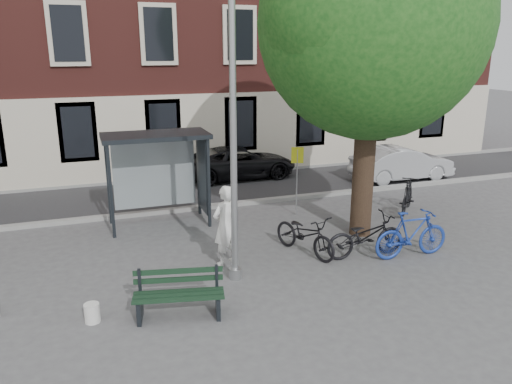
{
  "coord_description": "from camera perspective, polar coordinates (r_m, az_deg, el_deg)",
  "views": [
    {
      "loc": [
        -2.88,
        -9.53,
        4.85
      ],
      "look_at": [
        1.08,
        1.69,
        1.4
      ],
      "focal_mm": 35.0,
      "sensor_mm": 36.0,
      "label": 1
    }
  ],
  "objects": [
    {
      "name": "bus_shelter",
      "position": [
        14.13,
        -9.79,
        3.96
      ],
      "size": [
        2.85,
        1.45,
        2.62
      ],
      "color": "#1E2328",
      "rests_on": "ground"
    },
    {
      "name": "bench",
      "position": [
        9.58,
        -8.8,
        -11.72
      ],
      "size": [
        1.75,
        0.88,
        0.86
      ],
      "rotation": [
        0.0,
        0.0,
        -0.21
      ],
      "color": "#1E2328",
      "rests_on": "ground"
    },
    {
      "name": "curb_near",
      "position": [
        15.56,
        -7.83,
        -1.91
      ],
      "size": [
        40.0,
        0.25,
        0.12
      ],
      "primitive_type": "cube",
      "color": "gray",
      "rests_on": "ground"
    },
    {
      "name": "bike_a",
      "position": [
        12.23,
        12.39,
        -4.92
      ],
      "size": [
        2.02,
        0.74,
        1.05
      ],
      "primitive_type": "imported",
      "rotation": [
        0.0,
        0.0,
        1.55
      ],
      "color": "black",
      "rests_on": "ground"
    },
    {
      "name": "painter",
      "position": [
        11.43,
        -3.52,
        -3.84
      ],
      "size": [
        0.81,
        0.69,
        1.89
      ],
      "primitive_type": "imported",
      "rotation": [
        0.0,
        0.0,
        3.57
      ],
      "color": "white",
      "rests_on": "ground"
    },
    {
      "name": "lamppost",
      "position": [
        10.17,
        -2.58,
        4.43
      ],
      "size": [
        0.28,
        0.35,
        6.11
      ],
      "color": "#9EA0A3",
      "rests_on": "ground"
    },
    {
      "name": "bike_b",
      "position": [
        12.47,
        17.38,
        -4.61
      ],
      "size": [
        1.95,
        0.6,
        1.17
      ],
      "primitive_type": "imported",
      "rotation": [
        0.0,
        0.0,
        1.54
      ],
      "color": "#1B3898",
      "rests_on": "ground"
    },
    {
      "name": "bucket_c",
      "position": [
        9.85,
        -18.22,
        -13.0
      ],
      "size": [
        0.37,
        0.37,
        0.36
      ],
      "primitive_type": "cylinder",
      "rotation": [
        0.0,
        0.0,
        -0.41
      ],
      "color": "silver",
      "rests_on": "ground"
    },
    {
      "name": "bike_c",
      "position": [
        12.16,
        5.62,
        -4.82
      ],
      "size": [
        1.31,
        2.06,
        1.02
      ],
      "primitive_type": "imported",
      "rotation": [
        0.0,
        0.0,
        0.35
      ],
      "color": "black",
      "rests_on": "ground"
    },
    {
      "name": "ground",
      "position": [
        11.07,
        -2.4,
        -9.82
      ],
      "size": [
        90.0,
        90.0,
        0.0
      ],
      "primitive_type": "plane",
      "color": "#4C4C4F",
      "rests_on": "ground"
    },
    {
      "name": "car_silver",
      "position": [
        19.68,
        16.32,
        3.16
      ],
      "size": [
        3.91,
        1.4,
        1.28
      ],
      "primitive_type": "imported",
      "rotation": [
        0.0,
        0.0,
        1.56
      ],
      "color": "#AFB1B7",
      "rests_on": "ground"
    },
    {
      "name": "curb_far",
      "position": [
        19.35,
        -10.28,
        1.57
      ],
      "size": [
        40.0,
        0.25,
        0.12
      ],
      "primitive_type": "cube",
      "color": "gray",
      "rests_on": "ground"
    },
    {
      "name": "bike_d",
      "position": [
        15.84,
        16.92,
        -0.41
      ],
      "size": [
        1.57,
        1.59,
        1.05
      ],
      "primitive_type": "imported",
      "rotation": [
        0.0,
        0.0,
        2.37
      ],
      "color": "black",
      "rests_on": "ground"
    },
    {
      "name": "road",
      "position": [
        17.46,
        -9.18,
        -0.16
      ],
      "size": [
        40.0,
        4.0,
        0.01
      ],
      "primitive_type": "cube",
      "color": "#28282B",
      "rests_on": "ground"
    },
    {
      "name": "tree_right",
      "position": [
        12.93,
        13.57,
        19.14
      ],
      "size": [
        5.76,
        5.6,
        8.2
      ],
      "color": "black",
      "rests_on": "ground"
    },
    {
      "name": "notice_sign",
      "position": [
        14.67,
        4.73,
        3.06
      ],
      "size": [
        0.35,
        0.16,
        2.08
      ],
      "rotation": [
        0.0,
        0.0,
        -0.36
      ],
      "color": "#9EA0A3",
      "rests_on": "ground"
    },
    {
      "name": "car_dark",
      "position": [
        19.27,
        -1.9,
        3.44
      ],
      "size": [
        4.42,
        2.11,
        1.22
      ],
      "primitive_type": "imported",
      "rotation": [
        0.0,
        0.0,
        1.59
      ],
      "color": "black",
      "rests_on": "ground"
    }
  ]
}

